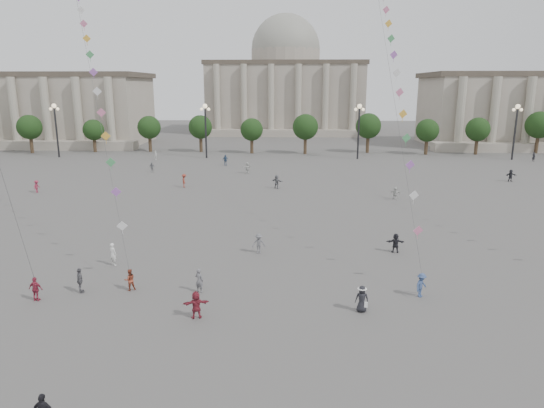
{
  "coord_description": "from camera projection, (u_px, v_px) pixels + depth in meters",
  "views": [
    {
      "loc": [
        1.71,
        -25.64,
        13.97
      ],
      "look_at": [
        0.29,
        12.0,
        4.79
      ],
      "focal_mm": 32.0,
      "sensor_mm": 36.0,
      "label": 1
    }
  ],
  "objects": [
    {
      "name": "lamp_post_mid_east",
      "position": [
        359.0,
        121.0,
        93.94
      ],
      "size": [
        2.0,
        0.9,
        10.65
      ],
      "color": "#262628",
      "rests_on": "ground"
    },
    {
      "name": "ground",
      "position": [
        259.0,
        332.0,
        28.27
      ],
      "size": [
        360.0,
        360.0,
        0.0
      ],
      "primitive_type": "plane",
      "color": "#4F4C4A",
      "rests_on": "ground"
    },
    {
      "name": "tourist_3",
      "position": [
        80.0,
        280.0,
        33.5
      ],
      "size": [
        0.88,
        1.13,
        1.79
      ],
      "primitive_type": "imported",
      "rotation": [
        0.0,
        0.0,
        2.06
      ],
      "color": "#5C5B60",
      "rests_on": "ground"
    },
    {
      "name": "tree_row",
      "position": [
        282.0,
        128.0,
        102.72
      ],
      "size": [
        137.12,
        5.12,
        8.0
      ],
      "color": "#3A2C1D",
      "rests_on": "ground"
    },
    {
      "name": "person_crowd_21",
      "position": [
        199.0,
        280.0,
        33.59
      ],
      "size": [
        0.75,
        0.65,
        1.73
      ],
      "primitive_type": "imported",
      "rotation": [
        0.0,
        0.0,
        2.68
      ],
      "color": "slate",
      "rests_on": "ground"
    },
    {
      "name": "hall_central",
      "position": [
        285.0,
        85.0,
        150.36
      ],
      "size": [
        48.3,
        34.3,
        35.5
      ],
      "color": "gray",
      "rests_on": "ground"
    },
    {
      "name": "lamp_post_far_west",
      "position": [
        55.0,
        120.0,
        96.14
      ],
      "size": [
        2.0,
        0.9,
        10.65
      ],
      "color": "#262628",
      "rests_on": "ground"
    },
    {
      "name": "person_crowd_12",
      "position": [
        277.0,
        182.0,
        67.86
      ],
      "size": [
        1.79,
        1.45,
        1.92
      ],
      "primitive_type": "imported",
      "rotation": [
        0.0,
        0.0,
        2.56
      ],
      "color": "slate",
      "rests_on": "ground"
    },
    {
      "name": "person_crowd_16",
      "position": [
        152.0,
        167.0,
        80.61
      ],
      "size": [
        1.07,
        0.68,
        1.7
      ],
      "primitive_type": "imported",
      "rotation": [
        0.0,
        0.0,
        0.29
      ],
      "color": "slate",
      "rests_on": "ground"
    },
    {
      "name": "kite_flyer_0",
      "position": [
        130.0,
        280.0,
        33.93
      ],
      "size": [
        0.94,
        0.88,
        1.55
      ],
      "primitive_type": "imported",
      "rotation": [
        0.0,
        0.0,
        3.64
      ],
      "color": "brown",
      "rests_on": "ground"
    },
    {
      "name": "tourist_0",
      "position": [
        36.0,
        289.0,
        32.22
      ],
      "size": [
        1.03,
        0.54,
        1.67
      ],
      "primitive_type": "imported",
      "rotation": [
        0.0,
        0.0,
        3.0
      ],
      "color": "#9F2B43",
      "rests_on": "ground"
    },
    {
      "name": "person_crowd_0",
      "position": [
        225.0,
        160.0,
        87.58
      ],
      "size": [
        1.23,
        0.97,
        1.94
      ],
      "primitive_type": "imported",
      "rotation": [
        0.0,
        0.0,
        0.51
      ],
      "color": "#314C6F",
      "rests_on": "ground"
    },
    {
      "name": "person_crowd_6",
      "position": [
        259.0,
        244.0,
        41.45
      ],
      "size": [
        1.21,
        0.81,
        1.74
      ],
      "primitive_type": "imported",
      "rotation": [
        0.0,
        0.0,
        0.15
      ],
      "color": "slate",
      "rests_on": "ground"
    },
    {
      "name": "kite_train_west",
      "position": [
        79.0,
        4.0,
        51.76
      ],
      "size": [
        22.05,
        42.96,
        62.54
      ],
      "color": "#3F3F3F",
      "rests_on": "ground"
    },
    {
      "name": "person_crowd_4",
      "position": [
        247.0,
        168.0,
        79.55
      ],
      "size": [
        1.57,
        1.66,
        1.87
      ],
      "primitive_type": "imported",
      "rotation": [
        0.0,
        0.0,
        3.98
      ],
      "color": "silver",
      "rests_on": "ground"
    },
    {
      "name": "hat_person",
      "position": [
        362.0,
        298.0,
        30.64
      ],
      "size": [
        0.87,
        0.6,
        1.73
      ],
      "color": "black",
      "rests_on": "ground"
    },
    {
      "name": "lamp_post_mid_west",
      "position": [
        205.0,
        121.0,
        95.04
      ],
      "size": [
        2.0,
        0.9,
        10.65
      ],
      "color": "#262628",
      "rests_on": "ground"
    },
    {
      "name": "person_crowd_17",
      "position": [
        184.0,
        181.0,
        68.52
      ],
      "size": [
        1.07,
        1.4,
        1.92
      ],
      "primitive_type": "imported",
      "rotation": [
        0.0,
        0.0,
        1.89
      ],
      "color": "maroon",
      "rests_on": "ground"
    },
    {
      "name": "lamp_post_far_east",
      "position": [
        516.0,
        122.0,
        92.84
      ],
      "size": [
        2.0,
        0.9,
        10.65
      ],
      "color": "#262628",
      "rests_on": "ground"
    },
    {
      "name": "person_crowd_2",
      "position": [
        37.0,
        186.0,
        65.18
      ],
      "size": [
        0.78,
        1.17,
        1.68
      ],
      "primitive_type": "imported",
      "rotation": [
        0.0,
        0.0,
        1.42
      ],
      "color": "#942841",
      "rests_on": "ground"
    },
    {
      "name": "person_crowd_7",
      "position": [
        395.0,
        193.0,
        61.38
      ],
      "size": [
        1.53,
        1.04,
        1.58
      ],
      "primitive_type": "imported",
      "rotation": [
        0.0,
        0.0,
        2.71
      ],
      "color": "silver",
      "rests_on": "ground"
    },
    {
      "name": "person_crowd_9",
      "position": [
        511.0,
        176.0,
        72.72
      ],
      "size": [
        1.76,
        0.81,
        1.82
      ],
      "primitive_type": "imported",
      "rotation": [
        0.0,
        0.0,
        0.16
      ],
      "color": "black",
      "rests_on": "ground"
    },
    {
      "name": "kite_flyer_1",
      "position": [
        421.0,
        285.0,
        32.83
      ],
      "size": [
        1.21,
        1.23,
        1.7
      ],
      "primitive_type": "imported",
      "rotation": [
        0.0,
        0.0,
        0.81
      ],
      "color": "#395081",
      "rests_on": "ground"
    },
    {
      "name": "tourist_2",
      "position": [
        196.0,
        305.0,
        29.82
      ],
      "size": [
        1.7,
        0.92,
        1.75
      ],
      "primitive_type": "imported",
      "rotation": [
        0.0,
        0.0,
        3.41
      ],
      "color": "maroon",
      "rests_on": "ground"
    },
    {
      "name": "person_crowd_3",
      "position": [
        396.0,
        243.0,
        41.65
      ],
      "size": [
        1.59,
        0.57,
        1.69
      ],
      "primitive_type": "imported",
      "rotation": [
        0.0,
        0.0,
        3.09
      ],
      "color": "#232228",
      "rests_on": "ground"
    },
    {
      "name": "person_crowd_18",
      "position": [
        534.0,
        157.0,
        92.31
      ],
      "size": [
        0.67,
        0.77,
        1.79
      ],
      "primitive_type": "imported",
      "rotation": [
        0.0,
        0.0,
        2.01
      ],
      "color": "black",
      "rests_on": "ground"
    },
    {
      "name": "person_crowd_10",
      "position": [
        156.0,
        155.0,
        94.55
      ],
      "size": [
        0.43,
        0.65,
        1.76
      ],
      "primitive_type": "imported",
      "rotation": [
        0.0,
        0.0,
        1.58
      ],
      "color": "silver",
      "rests_on": "ground"
    },
    {
      "name": "person_crowd_13",
      "position": [
        113.0,
        254.0,
        38.66
      ],
      "size": [
        0.81,
        0.74,
        1.85
      ],
      "primitive_type": "imported",
      "rotation": [
        0.0,
        0.0,
        2.57
      ],
      "color": "white",
      "rests_on": "ground"
    }
  ]
}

